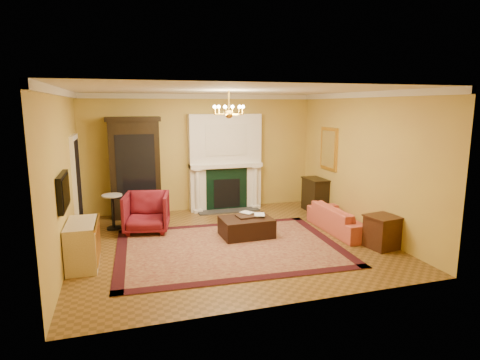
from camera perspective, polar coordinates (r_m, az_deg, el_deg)
name	(u,v)px	position (r m, az deg, el deg)	size (l,w,h in m)	color
floor	(230,242)	(8.23, -1.49, -8.80)	(6.00, 5.50, 0.02)	brown
ceiling	(229,90)	(7.77, -1.60, 12.72)	(6.00, 5.50, 0.02)	silver
wall_back	(201,153)	(10.52, -5.56, 3.88)	(6.00, 0.02, 3.00)	#B99442
wall_front	(285,200)	(5.30, 6.45, -2.80)	(6.00, 0.02, 3.00)	#B99442
wall_left	(63,176)	(7.64, -23.86, 0.49)	(0.02, 5.50, 3.00)	#B99442
wall_right	(362,162)	(9.12, 17.02, 2.43)	(0.02, 5.50, 3.00)	#B99442
fireplace	(225,164)	(10.51, -2.12, 2.23)	(1.90, 0.70, 2.50)	white
crown_molding	(217,95)	(8.69, -3.31, 12.02)	(6.00, 5.50, 0.12)	silver
doorway	(77,184)	(9.38, -22.14, -0.49)	(0.08, 1.05, 2.10)	white
tv_panel	(64,191)	(7.07, -23.81, -1.50)	(0.09, 0.95, 0.58)	black
gilt_mirror	(329,149)	(10.26, 12.52, 4.35)	(0.06, 0.76, 1.05)	gold
chandelier	(229,111)	(7.76, -1.58, 9.76)	(0.63, 0.55, 0.53)	gold
oriental_rug	(229,247)	(7.88, -1.56, -9.53)	(4.24, 3.18, 0.02)	#4F1017
china_cabinet	(135,170)	(10.10, -14.66, 1.42)	(1.17, 0.53, 2.34)	black
wingback_armchair	(147,211)	(8.94, -13.15, -4.25)	(0.92, 0.86, 0.95)	maroon
pedestal_table	(113,209)	(9.32, -17.64, -3.98)	(0.44, 0.44, 0.79)	black
commode	(83,244)	(7.44, -21.45, -8.47)	(0.49, 1.03, 0.77)	beige
coral_sofa	(342,215)	(9.05, 14.27, -4.81)	(1.89, 0.55, 0.74)	#BE533C
end_table	(382,233)	(8.25, 19.56, -7.08)	(0.52, 0.52, 0.61)	#3A1E0F
console_table	(315,195)	(10.62, 10.64, -2.15)	(0.42, 0.74, 0.83)	black
leather_ottoman	(246,227)	(8.45, 0.90, -6.69)	(1.04, 0.76, 0.39)	black
ottoman_tray	(247,216)	(8.48, 1.06, -5.16)	(0.44, 0.34, 0.03)	black
book_a	(244,208)	(8.53, 0.58, -4.01)	(0.20, 0.03, 0.27)	gray
book_b	(254,208)	(8.46, 2.07, -4.06)	(0.21, 0.02, 0.29)	gray
topiary_left	(205,154)	(10.31, -5.05, 3.68)	(0.18, 0.18, 0.47)	gray
topiary_right	(249,152)	(10.62, 1.29, 3.94)	(0.18, 0.18, 0.48)	gray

